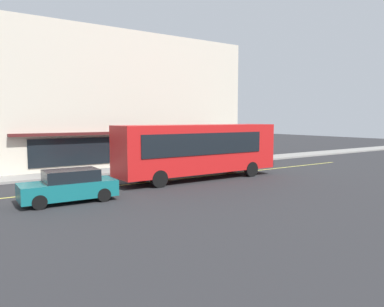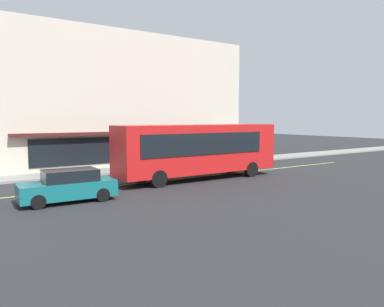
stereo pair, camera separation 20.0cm
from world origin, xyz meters
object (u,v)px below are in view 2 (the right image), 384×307
object	(u,v)px
pedestrian_at_corner	(240,150)
bus	(199,148)
car_teal	(68,186)
car_silver	(197,160)
traffic_light	(164,136)

from	to	relation	value
pedestrian_at_corner	bus	bearing A→B (deg)	-145.69
car_teal	car_silver	world-z (taller)	same
bus	traffic_light	distance (m)	5.76
car_silver	pedestrian_at_corner	world-z (taller)	pedestrian_at_corner
bus	traffic_light	bearing A→B (deg)	83.30
car_silver	car_teal	bearing A→B (deg)	-153.67
bus	car_teal	bearing A→B (deg)	-167.92
bus	pedestrian_at_corner	distance (m)	10.46
traffic_light	car_silver	size ratio (longest dim) A/B	0.74
traffic_light	car_teal	size ratio (longest dim) A/B	0.73
traffic_light	car_silver	bearing A→B (deg)	-50.38
bus	car_silver	bearing A→B (deg)	56.96
bus	car_teal	distance (m)	9.08
bus	car_silver	distance (m)	4.52
bus	pedestrian_at_corner	xyz separation A→B (m)	(8.61, 5.88, -0.90)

